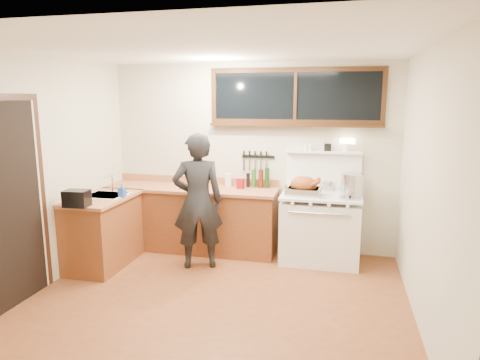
% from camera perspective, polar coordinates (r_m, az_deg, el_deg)
% --- Properties ---
extents(ground_plane, '(4.00, 3.50, 0.02)m').
position_cam_1_polar(ground_plane, '(4.76, -3.06, -15.74)').
color(ground_plane, brown).
extents(room_shell, '(4.10, 3.60, 2.65)m').
position_cam_1_polar(room_shell, '(4.29, -3.28, 4.51)').
color(room_shell, beige).
rests_on(room_shell, ground).
extents(counter_back, '(2.44, 0.64, 1.00)m').
position_cam_1_polar(counter_back, '(6.12, -6.48, -5.02)').
color(counter_back, brown).
rests_on(counter_back, ground).
extents(counter_left, '(0.64, 1.09, 0.90)m').
position_cam_1_polar(counter_left, '(5.79, -17.77, -6.46)').
color(counter_left, brown).
rests_on(counter_left, ground).
extents(sink_unit, '(0.50, 0.45, 0.37)m').
position_cam_1_polar(sink_unit, '(5.74, -17.44, -2.49)').
color(sink_unit, white).
rests_on(sink_unit, counter_left).
extents(vintage_stove, '(1.02, 0.74, 1.60)m').
position_cam_1_polar(vintage_stove, '(5.74, 10.65, -6.08)').
color(vintage_stove, white).
rests_on(vintage_stove, ground).
extents(back_window, '(2.32, 0.13, 0.77)m').
position_cam_1_polar(back_window, '(5.84, 7.36, 10.20)').
color(back_window, black).
rests_on(back_window, room_shell).
extents(left_doorway, '(0.02, 1.04, 2.17)m').
position_cam_1_polar(left_doorway, '(4.88, -28.25, -2.70)').
color(left_doorway, black).
rests_on(left_doorway, ground).
extents(knife_strip, '(0.46, 0.03, 0.28)m').
position_cam_1_polar(knife_strip, '(5.98, 2.25, 3.05)').
color(knife_strip, black).
rests_on(knife_strip, room_shell).
extents(man, '(0.73, 0.61, 1.72)m').
position_cam_1_polar(man, '(5.37, -5.65, -2.83)').
color(man, black).
rests_on(man, ground).
extents(soap_bottle, '(0.08, 0.08, 0.17)m').
position_cam_1_polar(soap_bottle, '(5.56, -15.46, -1.34)').
color(soap_bottle, '#2046A3').
rests_on(soap_bottle, counter_left).
extents(toaster, '(0.29, 0.21, 0.19)m').
position_cam_1_polar(toaster, '(5.24, -20.94, -2.30)').
color(toaster, black).
rests_on(toaster, counter_left).
extents(cutting_board, '(0.41, 0.33, 0.14)m').
position_cam_1_polar(cutting_board, '(5.96, -6.11, -0.52)').
color(cutting_board, '#A46341').
rests_on(cutting_board, counter_back).
extents(roast_turkey, '(0.48, 0.35, 0.25)m').
position_cam_1_polar(roast_turkey, '(5.52, 8.52, -0.98)').
color(roast_turkey, silver).
rests_on(roast_turkey, vintage_stove).
extents(stockpot, '(0.35, 0.35, 0.28)m').
position_cam_1_polar(stockpot, '(5.66, 14.78, -0.55)').
color(stockpot, silver).
rests_on(stockpot, vintage_stove).
extents(saucepan, '(0.19, 0.30, 0.13)m').
position_cam_1_polar(saucepan, '(5.87, 11.49, -0.73)').
color(saucepan, silver).
rests_on(saucepan, vintage_stove).
extents(pot_lid, '(0.33, 0.33, 0.04)m').
position_cam_1_polar(pot_lid, '(5.45, 14.45, -2.31)').
color(pot_lid, silver).
rests_on(pot_lid, vintage_stove).
extents(coffee_tin, '(0.10, 0.08, 0.14)m').
position_cam_1_polar(coffee_tin, '(5.87, 0.05, -0.47)').
color(coffee_tin, maroon).
rests_on(coffee_tin, counter_back).
extents(pitcher, '(0.10, 0.10, 0.18)m').
position_cam_1_polar(pitcher, '(6.00, -1.57, -0.02)').
color(pitcher, white).
rests_on(pitcher, counter_back).
extents(bottle_cluster, '(0.32, 0.07, 0.28)m').
position_cam_1_polar(bottle_cluster, '(5.92, 2.57, 0.18)').
color(bottle_cluster, black).
rests_on(bottle_cluster, counter_back).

